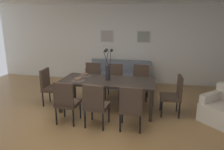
% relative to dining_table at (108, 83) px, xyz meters
% --- Properties ---
extents(ground_plane, '(9.00, 9.00, 0.00)m').
position_rel_dining_table_xyz_m(ground_plane, '(-0.20, -0.73, -0.67)').
color(ground_plane, olive).
extents(back_wall_panel, '(9.00, 0.10, 2.60)m').
position_rel_dining_table_xyz_m(back_wall_panel, '(-0.20, 2.52, 0.63)').
color(back_wall_panel, silver).
rests_on(back_wall_panel, ground).
extents(dining_table, '(2.20, 0.97, 0.74)m').
position_rel_dining_table_xyz_m(dining_table, '(0.00, 0.00, 0.00)').
color(dining_table, black).
rests_on(dining_table, ground).
extents(dining_chair_near_left, '(0.45, 0.45, 0.92)m').
position_rel_dining_table_xyz_m(dining_chair_near_left, '(-0.66, -0.90, -0.16)').
color(dining_chair_near_left, '#3D2D23').
rests_on(dining_chair_near_left, ground).
extents(dining_chair_near_right, '(0.47, 0.47, 0.92)m').
position_rel_dining_table_xyz_m(dining_chair_near_right, '(-0.67, 0.89, -0.16)').
color(dining_chair_near_right, '#3D2D23').
rests_on(dining_chair_near_right, ground).
extents(dining_chair_far_left, '(0.47, 0.47, 0.92)m').
position_rel_dining_table_xyz_m(dining_chair_far_left, '(-0.03, -0.92, -0.16)').
color(dining_chair_far_left, '#3D2D23').
rests_on(dining_chair_far_left, ground).
extents(dining_chair_far_right, '(0.44, 0.44, 0.92)m').
position_rel_dining_table_xyz_m(dining_chair_far_right, '(-0.03, 0.87, -0.16)').
color(dining_chair_far_right, '#3D2D23').
rests_on(dining_chair_far_right, ground).
extents(dining_chair_mid_left, '(0.47, 0.47, 0.92)m').
position_rel_dining_table_xyz_m(dining_chair_mid_left, '(0.67, -0.89, -0.16)').
color(dining_chair_mid_left, '#3D2D23').
rests_on(dining_chair_mid_left, ground).
extents(dining_chair_mid_right, '(0.45, 0.45, 0.92)m').
position_rel_dining_table_xyz_m(dining_chair_mid_right, '(0.69, 0.92, -0.16)').
color(dining_chair_mid_right, '#3D2D23').
rests_on(dining_chair_mid_right, ground).
extents(dining_chair_head_west, '(0.46, 0.46, 0.92)m').
position_rel_dining_table_xyz_m(dining_chair_head_west, '(-1.51, -0.01, -0.16)').
color(dining_chair_head_west, '#3D2D23').
rests_on(dining_chair_head_west, ground).
extents(dining_chair_head_east, '(0.47, 0.47, 0.92)m').
position_rel_dining_table_xyz_m(dining_chair_head_east, '(1.53, 0.02, -0.16)').
color(dining_chair_head_east, '#3D2D23').
rests_on(dining_chair_head_east, ground).
extents(centerpiece_vase, '(0.21, 0.23, 0.73)m').
position_rel_dining_table_xyz_m(centerpiece_vase, '(0.00, 0.00, 0.35)').
color(centerpiece_vase, '#232326').
rests_on(centerpiece_vase, dining_table).
extents(placemat_near_left, '(0.32, 0.32, 0.01)m').
position_rel_dining_table_xyz_m(placemat_near_left, '(-0.66, -0.22, 0.07)').
color(placemat_near_left, '#4C4742').
rests_on(placemat_near_left, dining_table).
extents(bowl_near_left, '(0.17, 0.17, 0.07)m').
position_rel_dining_table_xyz_m(bowl_near_left, '(-0.66, -0.22, 0.11)').
color(bowl_near_left, brown).
rests_on(bowl_near_left, dining_table).
extents(placemat_near_right, '(0.32, 0.32, 0.01)m').
position_rel_dining_table_xyz_m(placemat_near_right, '(-0.66, 0.22, 0.07)').
color(placemat_near_right, '#4C4742').
rests_on(placemat_near_right, dining_table).
extents(bowl_near_right, '(0.17, 0.17, 0.07)m').
position_rel_dining_table_xyz_m(bowl_near_right, '(-0.66, 0.22, 0.11)').
color(bowl_near_right, brown).
rests_on(bowl_near_right, dining_table).
extents(sofa, '(1.98, 0.84, 0.80)m').
position_rel_dining_table_xyz_m(sofa, '(-0.09, 1.91, -0.39)').
color(sofa, slate).
rests_on(sofa, ground).
extents(framed_picture_left, '(0.43, 0.03, 0.39)m').
position_rel_dining_table_xyz_m(framed_picture_left, '(-0.62, 2.45, 0.89)').
color(framed_picture_left, '#B2ADA3').
extents(framed_picture_center, '(0.43, 0.03, 0.37)m').
position_rel_dining_table_xyz_m(framed_picture_center, '(0.62, 2.45, 0.89)').
color(framed_picture_center, '#B2ADA3').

